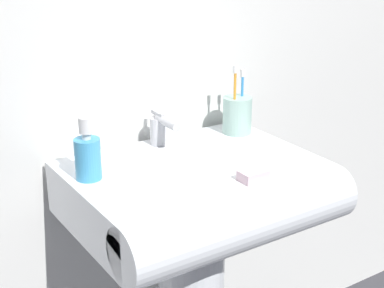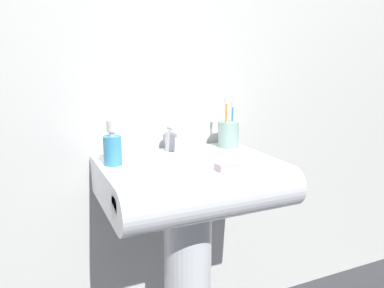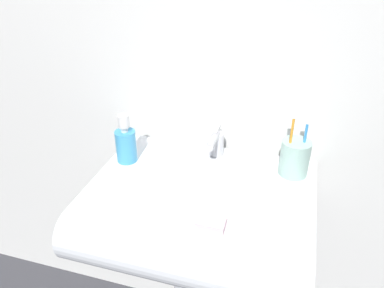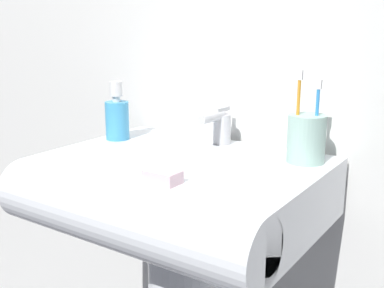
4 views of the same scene
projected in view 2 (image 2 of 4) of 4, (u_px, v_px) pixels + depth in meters
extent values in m
cube|color=silver|center=(161.00, 50.00, 1.44)|extent=(5.00, 0.05, 2.40)
cylinder|color=white|center=(188.00, 283.00, 1.41)|extent=(0.18, 0.18, 0.69)
cube|color=white|center=(187.00, 179.00, 1.32)|extent=(0.60, 0.41, 0.13)
cylinder|color=white|center=(214.00, 198.00, 1.13)|extent=(0.60, 0.13, 0.13)
cylinder|color=#B7B7BC|center=(171.00, 141.00, 1.43)|extent=(0.04, 0.04, 0.07)
cylinder|color=#B7B7BC|center=(175.00, 134.00, 1.39)|extent=(0.02, 0.09, 0.02)
cube|color=#B7B7BC|center=(170.00, 129.00, 1.42)|extent=(0.01, 0.06, 0.01)
cylinder|color=#99BFB2|center=(229.00, 134.00, 1.49)|extent=(0.08, 0.08, 0.10)
cylinder|color=orange|center=(226.00, 124.00, 1.46)|extent=(0.01, 0.01, 0.16)
cube|color=white|center=(226.00, 101.00, 1.44)|extent=(0.01, 0.01, 0.02)
cylinder|color=#338CD8|center=(232.00, 125.00, 1.49)|extent=(0.01, 0.01, 0.14)
cube|color=white|center=(233.00, 105.00, 1.47)|extent=(0.01, 0.01, 0.02)
cylinder|color=#3F99CC|center=(113.00, 150.00, 1.24)|extent=(0.06, 0.06, 0.10)
cylinder|color=silver|center=(112.00, 134.00, 1.23)|extent=(0.02, 0.02, 0.01)
cylinder|color=silver|center=(111.00, 126.00, 1.22)|extent=(0.03, 0.03, 0.04)
cube|color=silver|center=(227.00, 167.00, 1.18)|extent=(0.07, 0.04, 0.02)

